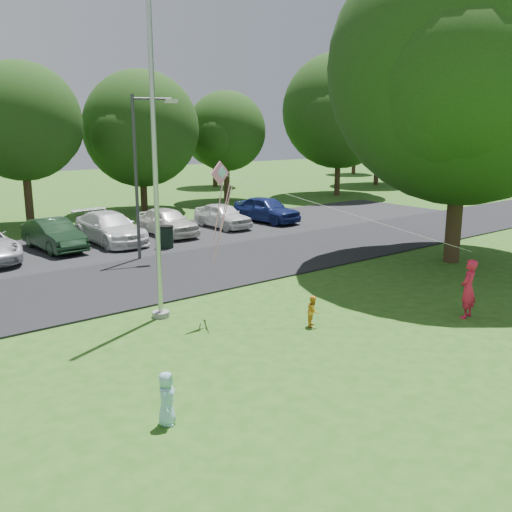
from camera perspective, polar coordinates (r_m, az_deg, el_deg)
ground at (r=15.33m, az=11.74°, el=-8.09°), size 120.00×120.00×0.00m
park_road at (r=21.87m, az=-6.60°, el=-1.43°), size 60.00×6.00×0.06m
parking_strip at (r=27.47m, az=-13.81°, el=1.25°), size 42.00×7.00×0.06m
flagpole at (r=16.02m, az=-10.04°, el=8.23°), size 0.50×0.50×10.00m
street_lamp at (r=23.49m, az=-11.34°, el=9.15°), size 1.82×0.68×6.60m
trash_can at (r=25.75m, az=-8.97°, el=1.84°), size 0.67×0.67×1.06m
big_tree at (r=23.89m, az=20.29°, el=16.63°), size 10.97×10.45×12.79m
tree_row at (r=35.61m, az=-18.03°, el=12.81°), size 64.35×11.94×10.88m
horizon_trees at (r=45.53m, az=-19.34°, el=10.84°), size 77.46×7.20×7.02m
parked_cars at (r=27.32m, az=-14.46°, el=2.69°), size 20.10×5.11×1.44m
woman at (r=17.41m, az=20.45°, el=-3.09°), size 0.70×0.53×1.73m
child_yellow at (r=15.85m, az=5.74°, el=-5.49°), size 0.54×0.52×0.87m
child_blue at (r=10.96m, az=-8.94°, el=-13.88°), size 0.58×0.60×1.03m
kite at (r=15.94m, az=-3.05°, el=6.66°), size 5.78×4.81×2.90m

